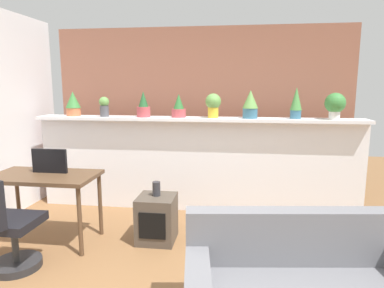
# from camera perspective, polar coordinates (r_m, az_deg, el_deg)

# --- Properties ---
(divider_wall) EXTENTS (4.29, 0.16, 1.22)m
(divider_wall) POSITION_cam_1_polar(r_m,az_deg,el_deg) (4.58, 0.70, -3.61)
(divider_wall) COLOR white
(divider_wall) RESTS_ON ground
(plant_shelf) EXTENTS (4.29, 0.34, 0.04)m
(plant_shelf) POSITION_cam_1_polar(r_m,az_deg,el_deg) (4.44, 0.66, 4.20)
(plant_shelf) COLOR white
(plant_shelf) RESTS_ON divider_wall
(brick_wall_behind) EXTENTS (4.29, 0.10, 2.50)m
(brick_wall_behind) POSITION_cam_1_polar(r_m,az_deg,el_deg) (5.07, 1.55, 5.01)
(brick_wall_behind) COLOR #935B47
(brick_wall_behind) RESTS_ON ground
(potted_plant_0) EXTENTS (0.20, 0.20, 0.33)m
(potted_plant_0) POSITION_cam_1_polar(r_m,az_deg,el_deg) (4.94, -19.30, 6.44)
(potted_plant_0) COLOR #C66B42
(potted_plant_0) RESTS_ON plant_shelf
(potted_plant_1) EXTENTS (0.13, 0.13, 0.26)m
(potted_plant_1) POSITION_cam_1_polar(r_m,az_deg,el_deg) (4.71, -14.49, 6.17)
(potted_plant_1) COLOR #4C4C51
(potted_plant_1) RESTS_ON plant_shelf
(potted_plant_2) EXTENTS (0.18, 0.18, 0.34)m
(potted_plant_2) POSITION_cam_1_polar(r_m,az_deg,el_deg) (4.54, -8.14, 6.29)
(potted_plant_2) COLOR #B7474C
(potted_plant_2) RESTS_ON plant_shelf
(potted_plant_3) EXTENTS (0.18, 0.18, 0.30)m
(potted_plant_3) POSITION_cam_1_polar(r_m,az_deg,el_deg) (4.46, -2.24, 6.16)
(potted_plant_3) COLOR #B7474C
(potted_plant_3) RESTS_ON plant_shelf
(potted_plant_4) EXTENTS (0.20, 0.20, 0.31)m
(potted_plant_4) POSITION_cam_1_polar(r_m,az_deg,el_deg) (4.39, 3.57, 6.70)
(potted_plant_4) COLOR gold
(potted_plant_4) RESTS_ON plant_shelf
(potted_plant_5) EXTENTS (0.20, 0.20, 0.35)m
(potted_plant_5) POSITION_cam_1_polar(r_m,az_deg,el_deg) (4.38, 9.74, 6.63)
(potted_plant_5) COLOR #386B84
(potted_plant_5) RESTS_ON plant_shelf
(potted_plant_6) EXTENTS (0.14, 0.14, 0.39)m
(potted_plant_6) POSITION_cam_1_polar(r_m,az_deg,el_deg) (4.47, 17.05, 6.66)
(potted_plant_6) COLOR #386B84
(potted_plant_6) RESTS_ON plant_shelf
(potted_plant_7) EXTENTS (0.25, 0.25, 0.33)m
(potted_plant_7) POSITION_cam_1_polar(r_m,az_deg,el_deg) (4.51, 22.85, 6.15)
(potted_plant_7) COLOR silver
(potted_plant_7) RESTS_ON plant_shelf
(desk) EXTENTS (1.10, 0.60, 0.75)m
(desk) POSITION_cam_1_polar(r_m,az_deg,el_deg) (3.94, -23.52, -5.89)
(desk) COLOR brown
(desk) RESTS_ON ground
(tv_monitor) EXTENTS (0.38, 0.04, 0.26)m
(tv_monitor) POSITION_cam_1_polar(r_m,az_deg,el_deg) (3.94, -22.76, -2.62)
(tv_monitor) COLOR black
(tv_monitor) RESTS_ON desk
(office_chair) EXTENTS (0.52, 0.52, 0.91)m
(office_chair) POSITION_cam_1_polar(r_m,az_deg,el_deg) (3.56, -28.54, -12.63)
(office_chair) COLOR #262628
(office_chair) RESTS_ON ground
(side_cube_shelf) EXTENTS (0.40, 0.41, 0.50)m
(side_cube_shelf) POSITION_cam_1_polar(r_m,az_deg,el_deg) (3.79, -5.94, -12.35)
(side_cube_shelf) COLOR #4C4238
(side_cube_shelf) RESTS_ON ground
(vase_on_shelf) EXTENTS (0.09, 0.09, 0.16)m
(vase_on_shelf) POSITION_cam_1_polar(r_m,az_deg,el_deg) (3.71, -5.99, -7.46)
(vase_on_shelf) COLOR #2D2D33
(vase_on_shelf) RESTS_ON side_cube_shelf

